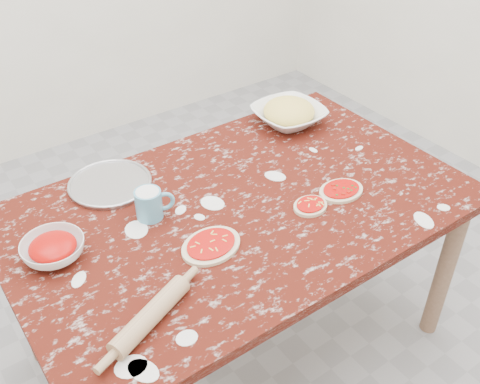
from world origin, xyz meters
name	(u,v)px	position (x,y,z in m)	size (l,w,h in m)	color
ground	(240,341)	(0.00, 0.00, 0.00)	(4.00, 4.00, 0.00)	gray
worktable	(240,222)	(0.00, 0.00, 0.67)	(1.60, 1.00, 0.75)	#3C0F08
pizza_tray	(110,184)	(-0.33, 0.36, 0.76)	(0.30, 0.30, 0.01)	#B2B2B7
sauce_bowl	(53,250)	(-0.63, 0.11, 0.78)	(0.19, 0.19, 0.06)	white
cheese_bowl	(289,116)	(0.50, 0.34, 0.79)	(0.29, 0.29, 0.07)	white
flour_mug	(150,204)	(-0.29, 0.12, 0.80)	(0.13, 0.09, 0.11)	#549EBE
pizza_left	(211,245)	(-0.21, -0.13, 0.76)	(0.23, 0.19, 0.02)	beige
pizza_mid	(310,206)	(0.19, -0.16, 0.76)	(0.14, 0.12, 0.02)	beige
pizza_right	(341,191)	(0.33, -0.16, 0.76)	(0.18, 0.14, 0.02)	beige
rolling_pin	(151,316)	(-0.51, -0.29, 0.78)	(0.06, 0.06, 0.29)	tan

